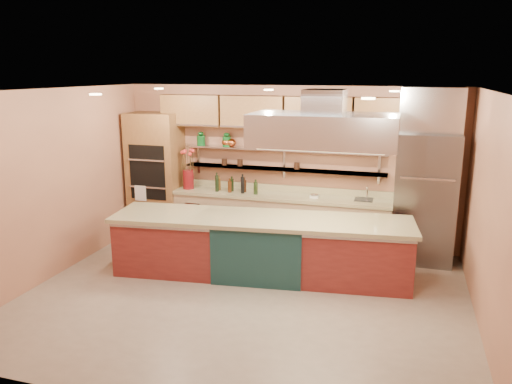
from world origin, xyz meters
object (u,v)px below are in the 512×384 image
(island, at_px, (261,246))
(copper_kettle, at_px, (231,143))
(green_canister, at_px, (261,143))
(kitchen_scale, at_px, (314,195))
(flower_vase, at_px, (188,179))
(refrigerator, at_px, (425,198))

(island, xyz_separation_m, copper_kettle, (-1.02, 1.57, 1.33))
(island, bearing_deg, green_canister, 99.97)
(kitchen_scale, xyz_separation_m, copper_kettle, (-1.58, 0.22, 0.82))
(flower_vase, distance_m, green_canister, 1.50)
(copper_kettle, bearing_deg, flower_vase, -163.95)
(refrigerator, distance_m, green_canister, 2.92)
(copper_kettle, bearing_deg, refrigerator, -3.91)
(flower_vase, bearing_deg, kitchen_scale, 0.00)
(green_canister, bearing_deg, island, -73.52)
(refrigerator, bearing_deg, flower_vase, 179.86)
(kitchen_scale, height_order, green_canister, green_canister)
(flower_vase, xyz_separation_m, green_canister, (1.32, 0.22, 0.69))
(island, xyz_separation_m, flower_vase, (-1.78, 1.35, 0.65))
(refrigerator, relative_size, island, 0.48)
(green_canister, bearing_deg, refrigerator, -4.68)
(refrigerator, bearing_deg, copper_kettle, 176.09)
(island, relative_size, kitchen_scale, 30.93)
(flower_vase, relative_size, kitchen_scale, 2.46)
(island, xyz_separation_m, green_canister, (-0.47, 1.57, 1.34))
(island, distance_m, copper_kettle, 2.30)
(refrigerator, bearing_deg, kitchen_scale, 179.68)
(kitchen_scale, bearing_deg, copper_kettle, 148.85)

